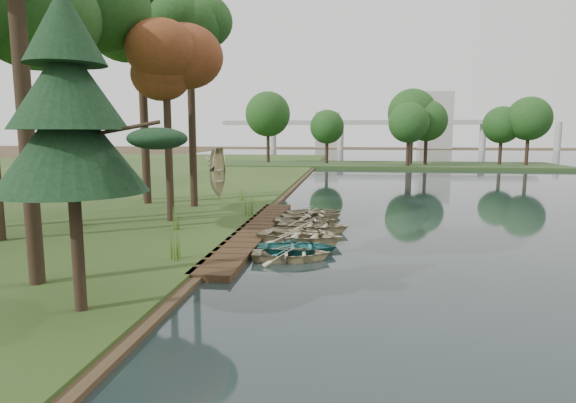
# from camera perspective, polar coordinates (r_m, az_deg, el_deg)

# --- Properties ---
(ground) EXTENTS (300.00, 300.00, 0.00)m
(ground) POSITION_cam_1_polar(r_m,az_deg,el_deg) (23.73, -0.17, -3.99)
(ground) COLOR #3D2F1D
(boardwalk) EXTENTS (1.60, 16.00, 0.30)m
(boardwalk) POSITION_cam_1_polar(r_m,az_deg,el_deg) (23.96, -3.97, -3.52)
(boardwalk) COLOR #352414
(boardwalk) RESTS_ON ground
(peninsula) EXTENTS (50.00, 14.00, 0.45)m
(peninsula) POSITION_cam_1_polar(r_m,az_deg,el_deg) (73.32, 11.30, 4.26)
(peninsula) COLOR #2A411D
(peninsula) RESTS_ON ground
(far_trees) EXTENTS (45.60, 5.60, 8.80)m
(far_trees) POSITION_cam_1_polar(r_m,az_deg,el_deg) (73.03, 8.79, 9.17)
(far_trees) COLOR black
(far_trees) RESTS_ON peninsula
(bridge) EXTENTS (95.90, 4.00, 8.60)m
(bridge) POSITION_cam_1_polar(r_m,az_deg,el_deg) (143.31, 11.25, 8.82)
(bridge) COLOR #A5A5A0
(bridge) RESTS_ON ground
(building_a) EXTENTS (10.00, 8.00, 18.00)m
(building_a) POSITION_cam_1_polar(r_m,az_deg,el_deg) (165.25, 17.02, 9.18)
(building_a) COLOR #A5A5A0
(building_a) RESTS_ON ground
(building_b) EXTENTS (8.00, 8.00, 12.00)m
(building_b) POSITION_cam_1_polar(r_m,az_deg,el_deg) (168.19, 4.72, 8.46)
(building_b) COLOR #A5A5A0
(building_b) RESTS_ON ground
(rowboat_0) EXTENTS (3.38, 2.62, 0.64)m
(rowboat_0) POSITION_cam_1_polar(r_m,az_deg,el_deg) (18.88, 0.36, -6.00)
(rowboat_0) COLOR tan
(rowboat_0) RESTS_ON water
(rowboat_1) EXTENTS (3.46, 2.62, 0.67)m
(rowboat_1) POSITION_cam_1_polar(r_m,az_deg,el_deg) (19.80, 1.10, -5.28)
(rowboat_1) COLOR #28706F
(rowboat_1) RESTS_ON water
(rowboat_2) EXTENTS (4.29, 3.37, 0.80)m
(rowboat_2) POSITION_cam_1_polar(r_m,az_deg,el_deg) (21.69, 1.46, -3.93)
(rowboat_2) COLOR tan
(rowboat_2) RESTS_ON water
(rowboat_3) EXTENTS (3.72, 2.99, 0.68)m
(rowboat_3) POSITION_cam_1_polar(r_m,az_deg,el_deg) (22.73, 1.67, -3.52)
(rowboat_3) COLOR tan
(rowboat_3) RESTS_ON water
(rowboat_4) EXTENTS (3.87, 2.96, 0.75)m
(rowboat_4) POSITION_cam_1_polar(r_m,az_deg,el_deg) (24.20, 2.98, -2.74)
(rowboat_4) COLOR tan
(rowboat_4) RESTS_ON water
(rowboat_5) EXTENTS (3.58, 2.75, 0.69)m
(rowboat_5) POSITION_cam_1_polar(r_m,az_deg,el_deg) (25.75, 2.04, -2.13)
(rowboat_5) COLOR tan
(rowboat_5) RESTS_ON water
(rowboat_6) EXTENTS (4.02, 3.41, 0.71)m
(rowboat_6) POSITION_cam_1_polar(r_m,az_deg,el_deg) (27.18, 2.86, -1.57)
(rowboat_6) COLOR tan
(rowboat_6) RESTS_ON water
(rowboat_7) EXTENTS (3.92, 3.31, 0.69)m
(rowboat_7) POSITION_cam_1_polar(r_m,az_deg,el_deg) (28.54, 3.14, -1.13)
(rowboat_7) COLOR tan
(rowboat_7) RESTS_ON water
(stored_rowboat) EXTENTS (4.12, 3.35, 0.75)m
(stored_rowboat) POSITION_cam_1_polar(r_m,az_deg,el_deg) (34.89, -8.18, 0.96)
(stored_rowboat) COLOR tan
(stored_rowboat) RESTS_ON bank
(tree_2) EXTENTS (4.03, 4.03, 9.52)m
(tree_2) POSITION_cam_1_polar(r_m,az_deg,el_deg) (26.45, -14.27, 14.48)
(tree_2) COLOR black
(tree_2) RESTS_ON bank
(tree_4) EXTENTS (4.03, 4.03, 12.93)m
(tree_4) POSITION_cam_1_polar(r_m,az_deg,el_deg) (31.90, -11.60, 19.36)
(tree_4) COLOR black
(tree_4) RESTS_ON bank
(tree_5) EXTENTS (4.89, 4.89, 14.88)m
(tree_5) POSITION_cam_1_polar(r_m,az_deg,el_deg) (34.28, -17.16, 21.15)
(tree_5) COLOR black
(tree_5) RESTS_ON bank
(tree_6) EXTENTS (4.65, 4.65, 13.86)m
(tree_6) POSITION_cam_1_polar(r_m,az_deg,el_deg) (35.97, -17.18, 19.04)
(tree_6) COLOR black
(tree_6) RESTS_ON bank
(pine_tree) EXTENTS (3.80, 3.80, 8.26)m
(pine_tree) POSITION_cam_1_polar(r_m,az_deg,el_deg) (13.50, -24.54, 9.62)
(pine_tree) COLOR black
(pine_tree) RESTS_ON bank
(reeds_0) EXTENTS (0.60, 0.60, 1.04)m
(reeds_0) POSITION_cam_1_polar(r_m,az_deg,el_deg) (18.44, -13.34, -5.14)
(reeds_0) COLOR #3F661E
(reeds_0) RESTS_ON bank
(reeds_1) EXTENTS (0.60, 0.60, 1.12)m
(reeds_1) POSITION_cam_1_polar(r_m,az_deg,el_deg) (24.14, -13.30, -1.92)
(reeds_1) COLOR #3F661E
(reeds_1) RESTS_ON bank
(reeds_2) EXTENTS (0.60, 0.60, 1.06)m
(reeds_2) POSITION_cam_1_polar(r_m,az_deg,el_deg) (27.74, -4.71, -0.50)
(reeds_2) COLOR #3F661E
(reeds_2) RESTS_ON bank
(reeds_3) EXTENTS (0.60, 0.60, 0.86)m
(reeds_3) POSITION_cam_1_polar(r_m,az_deg,el_deg) (33.76, -5.43, 0.86)
(reeds_3) COLOR #3F661E
(reeds_3) RESTS_ON bank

